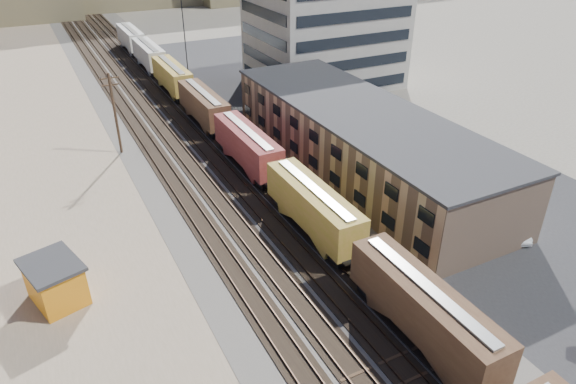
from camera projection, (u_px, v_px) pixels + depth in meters
name	position (u px, v px, depth m)	size (l,w,h in m)	color
ground	(381.00, 365.00, 34.21)	(300.00, 300.00, 0.00)	#6B6356
ballast_bed	(171.00, 120.00, 72.95)	(18.00, 200.00, 0.06)	#4C4742
dirt_yard	(21.00, 179.00, 57.24)	(24.00, 180.00, 0.03)	#87755D
asphalt_lot	(359.00, 129.00, 70.09)	(26.00, 120.00, 0.04)	#232326
rail_tracks	(167.00, 120.00, 72.69)	(11.40, 200.00, 0.24)	black
freight_train	(223.00, 123.00, 64.37)	(3.00, 119.74, 4.46)	black
warehouse	(360.00, 140.00, 57.76)	(12.40, 40.40, 7.25)	tan
office_tower	(325.00, 28.00, 83.40)	(22.60, 18.60, 18.45)	#9E998E
utility_pole_north	(115.00, 112.00, 60.78)	(2.20, 0.32, 10.00)	#382619
radio_mast	(185.00, 36.00, 78.63)	(1.20, 0.16, 18.00)	black
maintenance_shed	(55.00, 282.00, 38.93)	(4.89, 5.64, 3.51)	orange
parked_car_white	(513.00, 229.00, 47.15)	(1.53, 4.40, 1.45)	white
parked_car_blue	(351.00, 93.00, 80.56)	(2.77, 6.01, 1.67)	navy
parked_car_far	(332.00, 74.00, 90.02)	(1.82, 4.52, 1.54)	silver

